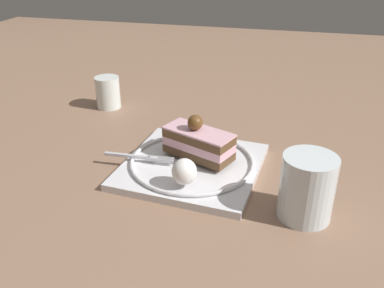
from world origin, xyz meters
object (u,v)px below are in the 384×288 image
at_px(drink_glass_near, 306,191).
at_px(fork, 141,157).
at_px(cake_slice, 198,142).
at_px(whipped_cream_dollop, 186,172).
at_px(drink_glass_far, 108,94).
at_px(dessert_plate, 192,165).

bearing_deg(drink_glass_near, fork, 165.98).
bearing_deg(cake_slice, drink_glass_near, -29.69).
height_order(whipped_cream_dollop, drink_glass_far, drink_glass_far).
bearing_deg(whipped_cream_dollop, cake_slice, 92.32).
distance_m(dessert_plate, drink_glass_far, 0.35).
bearing_deg(drink_glass_far, cake_slice, -38.44).
height_order(cake_slice, whipped_cream_dollop, cake_slice).
bearing_deg(whipped_cream_dollop, fork, 149.29).
distance_m(drink_glass_near, drink_glass_far, 0.55).
bearing_deg(dessert_plate, fork, -168.42).
relative_size(dessert_plate, drink_glass_near, 2.53).
distance_m(whipped_cream_dollop, drink_glass_near, 0.18).
xyz_separation_m(whipped_cream_dollop, drink_glass_near, (0.18, -0.01, 0.00)).
xyz_separation_m(cake_slice, drink_glass_near, (0.18, -0.10, -0.00)).
distance_m(dessert_plate, whipped_cream_dollop, 0.08).
bearing_deg(dessert_plate, whipped_cream_dollop, -82.37).
bearing_deg(fork, whipped_cream_dollop, -30.71).
distance_m(cake_slice, drink_glass_far, 0.34).
bearing_deg(cake_slice, drink_glass_far, 141.56).
relative_size(dessert_plate, drink_glass_far, 3.35).
height_order(cake_slice, drink_glass_near, drink_glass_near).
xyz_separation_m(dessert_plate, fork, (-0.09, -0.02, 0.01)).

